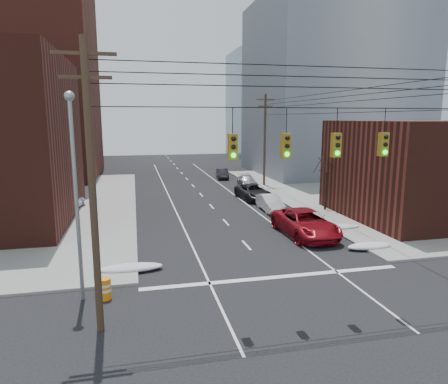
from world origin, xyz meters
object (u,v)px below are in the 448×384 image
lot_car_a (53,201)px  lot_car_d (25,201)px  construction_barrel (105,288)px  parked_car_b (270,203)px  parked_car_a (299,221)px  red_pickup (305,223)px  parked_car_c (253,192)px  parked_car_f (222,174)px  parked_car_e (247,181)px  lot_car_b (57,200)px  parked_car_d (247,181)px

lot_car_a → lot_car_d: bearing=76.0°
lot_car_d → construction_barrel: size_ratio=3.86×
parked_car_b → construction_barrel: parked_car_b is taller
parked_car_a → lot_car_d: bearing=151.4°
red_pickup → construction_barrel: bearing=-152.3°
parked_car_c → lot_car_d: bearing=176.2°
lot_car_d → parked_car_c: bearing=-107.0°
lot_car_a → parked_car_b: bearing=-91.7°
parked_car_a → construction_barrel: 15.98m
parked_car_f → lot_car_a: size_ratio=0.89×
parked_car_e → lot_car_d: (-23.24, -7.66, 0.19)m
red_pickup → parked_car_b: bearing=87.3°
lot_car_b → parked_car_e: bearing=-80.7°
parked_car_d → parked_car_e: (0.00, -0.01, -0.05)m
lot_car_b → lot_car_a: bearing=158.4°
parked_car_c → parked_car_d: bearing=74.9°
parked_car_a → parked_car_f: (0.00, 26.38, 0.03)m
parked_car_d → parked_car_f: bearing=106.2°
parked_car_f → lot_car_b: (-18.86, -14.74, 0.14)m
parked_car_a → parked_car_e: bearing=85.3°
parked_car_d → lot_car_a: 22.46m
lot_car_b → parked_car_c: bearing=-101.5°
parked_car_e → parked_car_d: bearing=84.6°
parked_car_c → red_pickup: bearing=-94.1°
lot_car_b → parked_car_a: bearing=-133.3°
parked_car_a → parked_car_b: 6.41m
parked_car_c → lot_car_a: bearing=179.8°
parked_car_f → lot_car_d: size_ratio=1.09×
red_pickup → parked_car_b: red_pickup is taller
parked_car_f → construction_barrel: size_ratio=4.22×
parked_car_b → parked_car_f: 19.97m
parked_car_a → parked_car_f: parked_car_f is taller
parked_car_f → lot_car_d: bearing=-139.5°
parked_car_e → parked_car_b: bearing=-102.4°
parked_car_f → lot_car_b: size_ratio=0.85×
red_pickup → parked_car_d: 21.06m
lot_car_d → construction_barrel: lot_car_d is taller
parked_car_d → parked_car_c: bearing=-98.5°
parked_car_d → parked_car_e: bearing=-86.9°
red_pickup → parked_car_b: (0.15, 7.90, -0.20)m
parked_car_a → construction_barrel: parked_car_a is taller
lot_car_d → parked_car_a: bearing=-135.4°
red_pickup → parked_car_e: (1.75, 20.97, -0.31)m
red_pickup → lot_car_d: 25.27m
parked_car_f → lot_car_a: 24.71m
parked_car_d → construction_barrel: 32.03m
red_pickup → parked_car_c: 13.19m
parked_car_b → lot_car_a: lot_car_a is taller
parked_car_e → lot_car_a: lot_car_a is taller
parked_car_f → construction_barrel: bearing=-104.1°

